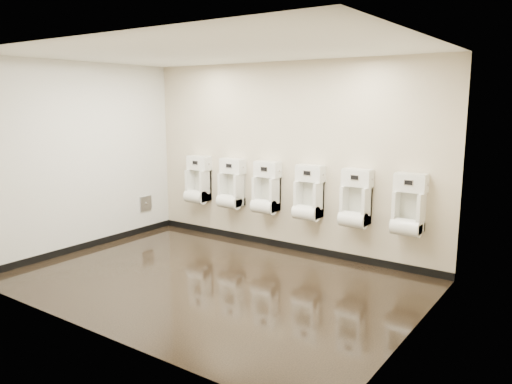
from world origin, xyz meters
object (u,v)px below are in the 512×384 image
access_panel (146,203)px  urinal_4 (355,203)px  urinal_0 (198,183)px  urinal_5 (408,209)px  urinal_2 (266,192)px  urinal_1 (231,187)px  urinal_3 (308,197)px

access_panel → urinal_4: 3.71m
access_panel → urinal_0: (0.84, 0.41, 0.37)m
access_panel → urinal_5: urinal_5 is taller
urinal_0 → urinal_2: 1.37m
urinal_2 → urinal_4: bearing=0.0°
urinal_1 → access_panel: bearing=-165.0°
access_panel → urinal_1: 1.64m
urinal_2 → urinal_5: (2.18, 0.00, 0.00)m
urinal_3 → urinal_5: bearing=0.0°
urinal_2 → urinal_3: bearing=0.0°
urinal_1 → urinal_2: size_ratio=1.00×
urinal_0 → urinal_4: bearing=0.0°
urinal_4 → urinal_5: (0.72, 0.00, 0.00)m
urinal_1 → urinal_5: (2.85, 0.00, 0.00)m
urinal_0 → urinal_4: size_ratio=1.00×
access_panel → urinal_0: 1.00m
urinal_0 → urinal_2: size_ratio=1.00×
urinal_4 → urinal_5: 0.72m
urinal_2 → urinal_4: same height
access_panel → urinal_3: size_ratio=0.32×
urinal_3 → urinal_5: (1.45, 0.00, 0.00)m
urinal_1 → urinal_2: same height
urinal_0 → urinal_3: size_ratio=1.00×
urinal_1 → urinal_4: bearing=0.0°
access_panel → urinal_0: bearing=26.3°
urinal_3 → urinal_4: 0.72m
urinal_0 → urinal_4: same height
urinal_0 → urinal_5: (3.56, 0.00, 0.00)m
urinal_1 → urinal_4: (2.13, 0.00, 0.00)m
urinal_0 → urinal_4: 2.83m
access_panel → urinal_2: bearing=10.6°
urinal_4 → urinal_5: same height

